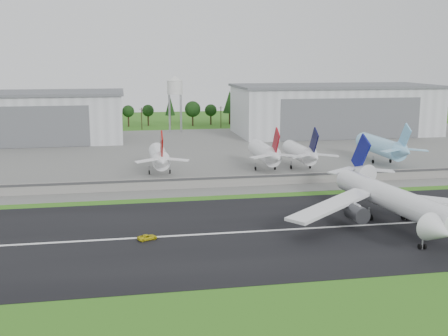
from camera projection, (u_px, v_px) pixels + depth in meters
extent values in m
plane|color=#276818|center=(284.00, 245.00, 118.27)|extent=(600.00, 600.00, 0.00)
cube|color=black|center=(271.00, 231.00, 127.91)|extent=(320.00, 60.00, 0.10)
cube|color=white|center=(271.00, 230.00, 127.90)|extent=(220.00, 1.00, 0.02)
cube|color=slate|center=(202.00, 152.00, 234.06)|extent=(320.00, 150.00, 0.10)
cube|color=gray|center=(233.00, 181.00, 171.01)|extent=(240.00, 0.50, 3.50)
cube|color=#38383A|center=(233.00, 177.00, 170.47)|extent=(240.00, 0.12, 0.70)
cube|color=silver|center=(19.00, 118.00, 261.25)|extent=(95.00, 42.00, 22.00)
cube|color=#595B60|center=(17.00, 93.00, 259.00)|extent=(97.00, 44.00, 1.20)
cube|color=#595B60|center=(10.00, 127.00, 241.18)|extent=(66.50, 0.30, 18.04)
cube|color=silver|center=(334.00, 111.00, 288.41)|extent=(100.00, 45.00, 24.00)
cube|color=#595B60|center=(335.00, 86.00, 285.96)|extent=(102.00, 47.00, 1.20)
cube|color=#595B60|center=(351.00, 119.00, 266.92)|extent=(70.00, 0.30, 19.68)
cylinder|color=#99999E|center=(170.00, 114.00, 290.55)|extent=(0.50, 0.50, 20.00)
cylinder|color=#99999E|center=(180.00, 113.00, 297.40)|extent=(0.50, 0.50, 20.00)
cylinder|color=silver|center=(175.00, 87.00, 291.36)|extent=(8.00, 8.00, 7.00)
cone|color=silver|center=(175.00, 78.00, 290.45)|extent=(8.40, 8.40, 2.40)
cylinder|color=white|center=(393.00, 199.00, 131.91)|extent=(11.03, 44.38, 5.80)
cone|color=white|center=(439.00, 231.00, 107.43)|extent=(6.48, 6.65, 5.80)
cone|color=white|center=(359.00, 171.00, 157.62)|extent=(6.55, 9.60, 5.51)
cube|color=navy|center=(361.00, 153.00, 156.11)|extent=(1.64, 9.53, 11.13)
cylinder|color=#333338|center=(438.00, 212.00, 129.51)|extent=(4.43, 5.92, 3.80)
cube|color=white|center=(378.00, 170.00, 157.35)|extent=(9.45, 4.88, 0.98)
cube|color=white|center=(332.00, 205.00, 129.21)|extent=(26.10, 20.52, 2.65)
cylinder|color=#333338|center=(357.00, 213.00, 128.38)|extent=(4.43, 5.92, 3.80)
cube|color=white|center=(342.00, 171.00, 156.76)|extent=(9.51, 6.69, 0.98)
cube|color=#99999E|center=(398.00, 222.00, 128.86)|extent=(13.53, 30.98, 3.20)
cylinder|color=black|center=(369.00, 217.00, 135.61)|extent=(0.58, 1.54, 1.50)
imported|color=gold|center=(147.00, 237.00, 121.19)|extent=(4.74, 3.42, 1.20)
cylinder|color=white|center=(159.00, 156.00, 190.67)|extent=(5.75, 24.00, 5.75)
cone|color=white|center=(162.00, 161.00, 175.52)|extent=(5.47, 7.00, 5.47)
cube|color=maroon|center=(162.00, 146.00, 175.07)|extent=(0.45, 8.59, 10.02)
cylinder|color=#99999E|center=(149.00, 170.00, 188.97)|extent=(0.32, 0.32, 3.00)
cylinder|color=#99999E|center=(170.00, 170.00, 190.21)|extent=(0.32, 0.32, 3.00)
cylinder|color=black|center=(149.00, 172.00, 189.11)|extent=(0.40, 1.40, 1.40)
cylinder|color=white|center=(264.00, 152.00, 197.15)|extent=(6.05, 24.00, 6.05)
cone|color=white|center=(276.00, 157.00, 182.00)|extent=(5.74, 7.00, 5.74)
cube|color=maroon|center=(276.00, 142.00, 181.55)|extent=(0.45, 8.59, 10.02)
cylinder|color=#99999E|center=(255.00, 167.00, 195.48)|extent=(0.32, 0.32, 3.00)
cylinder|color=#99999E|center=(275.00, 166.00, 196.71)|extent=(0.32, 0.32, 3.00)
cylinder|color=black|center=(255.00, 168.00, 195.61)|extent=(0.40, 1.40, 1.40)
cylinder|color=white|center=(299.00, 152.00, 199.48)|extent=(5.47, 24.00, 5.47)
cone|color=white|center=(314.00, 157.00, 184.33)|extent=(5.20, 7.00, 5.20)
cube|color=black|center=(314.00, 142.00, 183.88)|extent=(0.45, 8.59, 10.02)
cylinder|color=#99999E|center=(291.00, 165.00, 197.76)|extent=(0.32, 0.32, 3.00)
cylinder|color=#99999E|center=(310.00, 165.00, 198.99)|extent=(0.32, 0.32, 3.00)
cylinder|color=black|center=(291.00, 167.00, 197.89)|extent=(0.40, 1.40, 1.40)
cylinder|color=#8ECFF5|center=(380.00, 146.00, 210.07)|extent=(6.49, 30.00, 6.49)
cone|color=#8ECFF5|center=(404.00, 151.00, 192.02)|extent=(6.16, 7.00, 6.16)
cube|color=#73BCEB|center=(405.00, 137.00, 191.57)|extent=(0.45, 8.59, 10.02)
cylinder|color=#99999E|center=(373.00, 160.00, 208.44)|extent=(0.32, 0.32, 3.00)
cylinder|color=#99999E|center=(390.00, 159.00, 209.68)|extent=(0.32, 0.32, 3.00)
cylinder|color=black|center=(373.00, 162.00, 208.58)|extent=(0.40, 1.40, 1.40)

